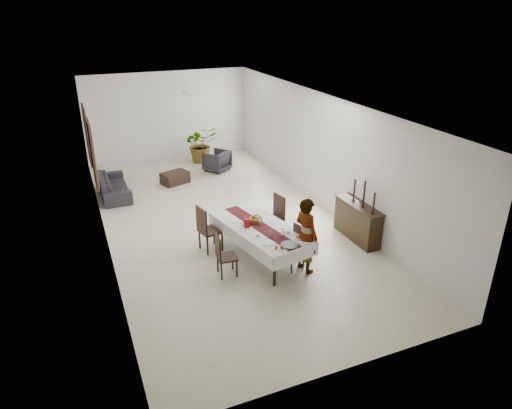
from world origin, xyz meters
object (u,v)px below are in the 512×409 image
object	(u,v)px
dining_table_top	(260,228)
sofa	(114,186)
woman	(306,235)
red_pitcher	(247,223)
sideboard_body	(357,222)

from	to	relation	value
dining_table_top	sofa	bearing A→B (deg)	105.47
woman	sofa	distance (m)	6.95
dining_table_top	red_pitcher	xyz separation A→B (m)	(-0.28, 0.10, 0.14)
dining_table_top	red_pitcher	bearing A→B (deg)	149.04
dining_table_top	red_pitcher	size ratio (longest dim) A/B	12.00
woman	red_pitcher	bearing A→B (deg)	28.49
dining_table_top	woman	bearing A→B (deg)	-65.42
red_pitcher	woman	world-z (taller)	woman
dining_table_top	sideboard_body	xyz separation A→B (m)	(2.58, -0.11, -0.29)
red_pitcher	woman	size ratio (longest dim) A/B	0.12
red_pitcher	woman	bearing A→B (deg)	-46.61
red_pitcher	sofa	bearing A→B (deg)	115.26
red_pitcher	sideboard_body	world-z (taller)	red_pitcher
sideboard_body	sofa	size ratio (longest dim) A/B	0.72
red_pitcher	sofa	xyz separation A→B (m)	(-2.38, 5.05, -0.57)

